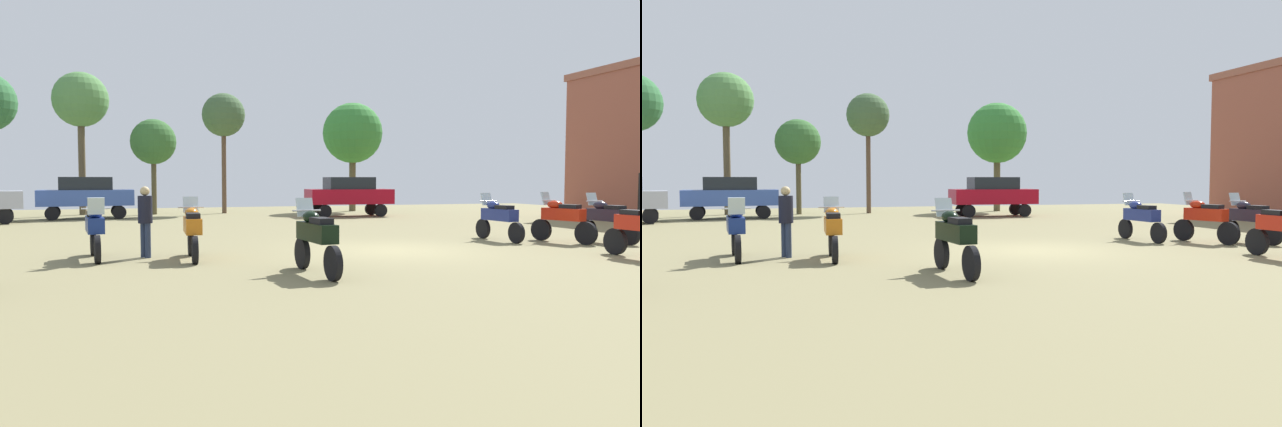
% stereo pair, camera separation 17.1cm
% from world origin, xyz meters
% --- Properties ---
extents(ground_plane, '(44.00, 52.00, 0.02)m').
position_xyz_m(ground_plane, '(0.00, 0.00, 0.01)').
color(ground_plane, '#817851').
extents(motorcycle_1, '(0.62, 2.16, 1.46)m').
position_xyz_m(motorcycle_1, '(-5.26, -0.22, 0.74)').
color(motorcycle_1, black).
rests_on(motorcycle_1, ground).
extents(motorcycle_2, '(0.62, 2.31, 1.50)m').
position_xyz_m(motorcycle_2, '(-3.11, -3.18, 0.76)').
color(motorcycle_2, black).
rests_on(motorcycle_2, ground).
extents(motorcycle_5, '(0.81, 2.10, 1.50)m').
position_xyz_m(motorcycle_5, '(5.61, 0.35, 0.75)').
color(motorcycle_5, black).
rests_on(motorcycle_5, ground).
extents(motorcycle_7, '(0.62, 2.24, 1.46)m').
position_xyz_m(motorcycle_7, '(4.12, 1.39, 0.74)').
color(motorcycle_7, black).
rests_on(motorcycle_7, ground).
extents(motorcycle_8, '(0.62, 2.27, 1.48)m').
position_xyz_m(motorcycle_8, '(6.94, 0.00, 0.75)').
color(motorcycle_8, black).
rests_on(motorcycle_8, ground).
extents(motorcycle_9, '(0.64, 2.25, 1.48)m').
position_xyz_m(motorcycle_9, '(-7.45, 0.43, 0.75)').
color(motorcycle_9, black).
rests_on(motorcycle_9, ground).
extents(car_1, '(4.37, 1.98, 2.00)m').
position_xyz_m(car_1, '(3.83, 14.14, 1.19)').
color(car_1, black).
rests_on(car_1, ground).
extents(car_3, '(4.44, 2.16, 2.00)m').
position_xyz_m(car_3, '(-8.87, 15.98, 1.19)').
color(car_3, black).
rests_on(car_3, ground).
extents(person_1, '(0.47, 0.47, 1.72)m').
position_xyz_m(person_1, '(-6.31, 0.44, 1.02)').
color(person_1, '#27334F').
rests_on(person_1, ground).
extents(tree_1, '(2.42, 2.42, 5.12)m').
position_xyz_m(tree_1, '(-5.66, 18.77, 3.89)').
color(tree_1, brown).
rests_on(tree_1, ground).
extents(tree_2, '(3.56, 3.56, 6.42)m').
position_xyz_m(tree_2, '(5.75, 18.85, 4.62)').
color(tree_2, brown).
rests_on(tree_2, ground).
extents(tree_3, '(2.87, 2.87, 7.54)m').
position_xyz_m(tree_3, '(-9.31, 19.46, 6.02)').
color(tree_3, brown).
rests_on(tree_3, ground).
extents(tree_4, '(2.39, 2.39, 6.65)m').
position_xyz_m(tree_4, '(-1.89, 18.76, 5.41)').
color(tree_4, brown).
rests_on(tree_4, ground).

